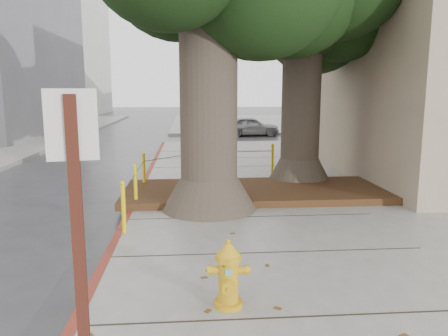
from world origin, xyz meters
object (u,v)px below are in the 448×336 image
object	(u,v)px
car_silver	(250,126)
signpost	(82,301)
car_dark	(13,130)
fire_hydrant	(228,274)
car_red	(415,126)

from	to	relation	value
car_silver	signpost	bearing A→B (deg)	164.03
signpost	car_dark	world-z (taller)	signpost
fire_hydrant	car_red	world-z (taller)	car_red
signpost	car_dark	xyz separation A→B (m)	(-9.30, 23.22, -1.04)
fire_hydrant	signpost	distance (m)	2.97
fire_hydrant	signpost	xyz separation A→B (m)	(-1.00, -2.60, 1.02)
fire_hydrant	car_silver	distance (m)	21.55
signpost	car_dark	distance (m)	25.03
signpost	car_red	world-z (taller)	signpost
car_dark	fire_hydrant	bearing A→B (deg)	-71.40
car_silver	car_dark	size ratio (longest dim) A/B	0.95
signpost	car_red	bearing A→B (deg)	49.19
fire_hydrant	car_dark	bearing A→B (deg)	120.87
signpost	fire_hydrant	bearing A→B (deg)	59.65
car_silver	fire_hydrant	bearing A→B (deg)	165.45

